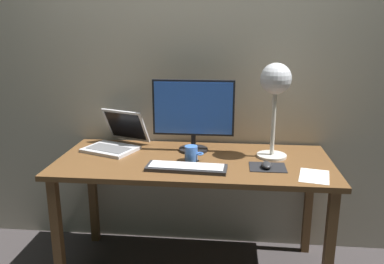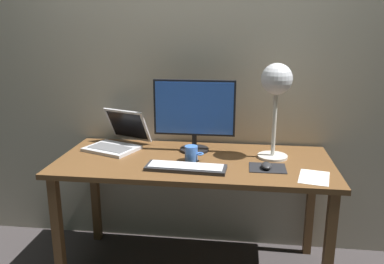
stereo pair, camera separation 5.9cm
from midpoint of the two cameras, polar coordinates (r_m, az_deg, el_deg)
name	(u,v)px [view 1 (the left image)]	position (r m, az deg, el deg)	size (l,w,h in m)	color
back_wall	(200,57)	(2.58, 0.47, 10.80)	(4.80, 0.06, 2.60)	#B2A893
desk	(194,172)	(2.33, -0.47, -5.86)	(1.60, 0.70, 0.74)	brown
monitor	(193,112)	(2.40, -0.50, 3.00)	(0.50, 0.18, 0.45)	black
keyboard_main	(186,167)	(2.14, -1.61, -5.19)	(0.45, 0.16, 0.03)	#28282B
laptop	(118,138)	(2.56, -11.41, -0.81)	(0.41, 0.43, 0.24)	silver
desk_lamp	(275,86)	(2.29, 11.34, 6.56)	(0.18, 0.18, 0.56)	beige
mousepad	(268,167)	(2.21, 10.20, -5.07)	(0.20, 0.16, 0.00)	black
mouse	(267,165)	(2.19, 10.05, -4.75)	(0.06, 0.10, 0.03)	#28282B
coffee_mug	(191,153)	(2.26, -0.82, -3.15)	(0.11, 0.07, 0.09)	#3F72CC
paper_sheet_near_mouse	(314,176)	(2.14, 16.63, -6.18)	(0.15, 0.21, 0.00)	white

